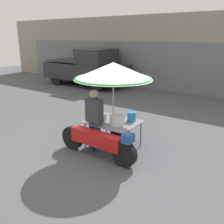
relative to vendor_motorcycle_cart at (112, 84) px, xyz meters
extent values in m
plane|color=#4C4F54|center=(0.26, -0.30, -1.63)|extent=(36.00, 36.00, 0.00)
cube|color=gray|center=(0.26, 8.08, 0.22)|extent=(28.00, 2.00, 3.71)
cube|color=slate|center=(0.26, 7.05, -0.43)|extent=(23.80, 0.06, 2.40)
cylinder|color=black|center=(0.75, -0.59, -1.34)|extent=(0.58, 0.14, 0.58)
cylinder|color=black|center=(-0.76, -0.59, -1.34)|extent=(0.58, 0.14, 0.58)
cube|color=red|center=(-0.01, -0.59, -1.18)|extent=(1.34, 0.24, 0.32)
cube|color=#234C93|center=(0.84, -0.59, -0.96)|extent=(0.20, 0.24, 0.18)
cylinder|color=black|center=(-0.01, 0.38, -1.37)|extent=(0.52, 0.14, 0.52)
cylinder|color=#515156|center=(0.53, -0.36, -1.30)|extent=(0.03, 0.03, 0.66)
cylinder|color=#515156|center=(0.53, 0.51, -1.30)|extent=(0.03, 0.03, 0.66)
cylinder|color=#515156|center=(-0.54, -0.36, -1.30)|extent=(0.03, 0.03, 0.66)
cylinder|color=#515156|center=(-0.54, 0.51, -1.30)|extent=(0.03, 0.03, 0.66)
cube|color=gray|center=(-0.01, 0.07, -0.96)|extent=(1.27, 1.03, 0.02)
cylinder|color=#B2B2B7|center=(-0.01, 0.07, -0.43)|extent=(0.03, 0.03, 1.04)
cone|color=white|center=(-0.01, 0.07, 0.28)|extent=(1.84, 1.84, 0.39)
torus|color=green|center=(-0.01, 0.07, 0.11)|extent=(1.79, 1.79, 0.05)
cylinder|color=silver|center=(-0.29, -0.11, -0.86)|extent=(0.36, 0.36, 0.17)
cylinder|color=silver|center=(0.22, -0.08, -0.83)|extent=(0.34, 0.34, 0.23)
cylinder|color=#939399|center=(-0.07, 0.28, -0.90)|extent=(0.21, 0.21, 0.08)
cylinder|color=#1E6BB2|center=(0.34, 0.35, -0.84)|extent=(0.20, 0.20, 0.22)
cylinder|color=navy|center=(-0.33, -0.37, -1.25)|extent=(0.14, 0.14, 0.75)
cylinder|color=navy|center=(-0.15, -0.37, -1.25)|extent=(0.14, 0.14, 0.75)
cube|color=#38383D|center=(-0.24, -0.37, -0.60)|extent=(0.38, 0.22, 0.56)
sphere|color=tan|center=(-0.24, -0.37, -0.22)|extent=(0.20, 0.20, 0.20)
cylinder|color=black|center=(-4.50, 4.99, -1.24)|extent=(0.77, 0.24, 0.77)
cylinder|color=black|center=(-4.50, 6.66, -1.24)|extent=(0.77, 0.24, 0.77)
cylinder|color=black|center=(-7.42, 4.99, -1.24)|extent=(0.77, 0.24, 0.77)
cylinder|color=black|center=(-7.42, 6.66, -1.24)|extent=(0.77, 0.24, 0.77)
cube|color=#28282D|center=(-5.96, 5.82, -0.82)|extent=(4.87, 1.96, 0.84)
cube|color=#28282D|center=(-5.18, 5.82, 0.00)|extent=(1.66, 1.80, 0.80)
cube|color=#2D2D33|center=(-6.94, 5.82, -0.30)|extent=(2.53, 1.88, 0.08)
camera|label=1|loc=(3.34, -4.63, 1.06)|focal=40.00mm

